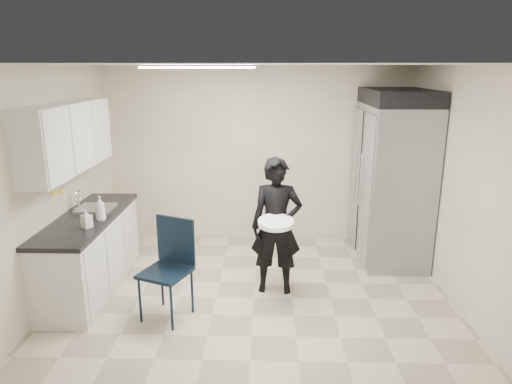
{
  "coord_description": "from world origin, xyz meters",
  "views": [
    {
      "loc": [
        0.15,
        -4.75,
        2.58
      ],
      "look_at": [
        0.02,
        0.2,
        1.21
      ],
      "focal_mm": 32.0,
      "sensor_mm": 36.0,
      "label": 1
    }
  ],
  "objects_px": {
    "folding_chair": "(165,273)",
    "commercial_fridge": "(392,183)",
    "man_tuxedo": "(276,226)",
    "lower_counter": "(90,255)"
  },
  "relations": [
    {
      "from": "folding_chair",
      "to": "commercial_fridge",
      "type": "bearing_deg",
      "value": 54.6
    },
    {
      "from": "folding_chair",
      "to": "man_tuxedo",
      "type": "bearing_deg",
      "value": 51.66
    },
    {
      "from": "commercial_fridge",
      "to": "folding_chair",
      "type": "height_order",
      "value": "commercial_fridge"
    },
    {
      "from": "lower_counter",
      "to": "man_tuxedo",
      "type": "height_order",
      "value": "man_tuxedo"
    },
    {
      "from": "folding_chair",
      "to": "man_tuxedo",
      "type": "relative_size",
      "value": 0.64
    },
    {
      "from": "man_tuxedo",
      "to": "folding_chair",
      "type": "bearing_deg",
      "value": -148.48
    },
    {
      "from": "folding_chair",
      "to": "man_tuxedo",
      "type": "xyz_separation_m",
      "value": [
        1.16,
        0.65,
        0.29
      ]
    },
    {
      "from": "lower_counter",
      "to": "man_tuxedo",
      "type": "xyz_separation_m",
      "value": [
        2.2,
        0.01,
        0.37
      ]
    },
    {
      "from": "commercial_fridge",
      "to": "folding_chair",
      "type": "distance_m",
      "value": 3.28
    },
    {
      "from": "commercial_fridge",
      "to": "folding_chair",
      "type": "xyz_separation_m",
      "value": [
        -2.74,
        -1.72,
        -0.54
      ]
    }
  ]
}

